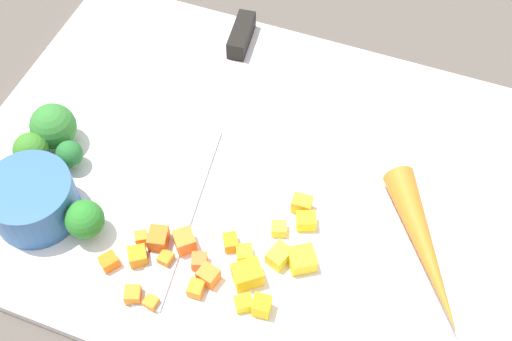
% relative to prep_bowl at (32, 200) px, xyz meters
% --- Properties ---
extents(ground_plane, '(4.00, 4.00, 0.00)m').
position_rel_prep_bowl_xyz_m(ground_plane, '(-0.17, -0.10, -0.03)').
color(ground_plane, '#524B43').
extents(cutting_board, '(0.54, 0.39, 0.01)m').
position_rel_prep_bowl_xyz_m(cutting_board, '(-0.17, -0.10, -0.03)').
color(cutting_board, white).
rests_on(cutting_board, ground_plane).
extents(prep_bowl, '(0.08, 0.08, 0.04)m').
position_rel_prep_bowl_xyz_m(prep_bowl, '(0.00, 0.00, 0.00)').
color(prep_bowl, '#2E5B90').
rests_on(prep_bowl, cutting_board).
extents(chef_knife, '(0.06, 0.34, 0.02)m').
position_rel_prep_bowl_xyz_m(chef_knife, '(-0.10, -0.18, -0.01)').
color(chef_knife, silver).
rests_on(chef_knife, cutting_board).
extents(whole_carrot, '(0.10, 0.14, 0.03)m').
position_rel_prep_bowl_xyz_m(whole_carrot, '(-0.33, -0.08, -0.01)').
color(whole_carrot, orange).
rests_on(whole_carrot, cutting_board).
extents(carrot_dice_0, '(0.02, 0.02, 0.01)m').
position_rel_prep_bowl_xyz_m(carrot_dice_0, '(-0.10, 0.01, -0.01)').
color(carrot_dice_0, orange).
rests_on(carrot_dice_0, cutting_board).
extents(carrot_dice_1, '(0.01, 0.01, 0.01)m').
position_rel_prep_bowl_xyz_m(carrot_dice_1, '(-0.10, -0.01, -0.02)').
color(carrot_dice_1, orange).
rests_on(carrot_dice_1, cutting_board).
extents(carrot_dice_2, '(0.01, 0.01, 0.01)m').
position_rel_prep_bowl_xyz_m(carrot_dice_2, '(-0.13, 0.00, -0.02)').
color(carrot_dice_2, orange).
rests_on(carrot_dice_2, cutting_board).
extents(carrot_dice_3, '(0.02, 0.02, 0.01)m').
position_rel_prep_bowl_xyz_m(carrot_dice_3, '(-0.17, -0.03, -0.02)').
color(carrot_dice_3, orange).
rests_on(carrot_dice_3, cutting_board).
extents(carrot_dice_4, '(0.02, 0.02, 0.01)m').
position_rel_prep_bowl_xyz_m(carrot_dice_4, '(-0.15, -0.00, -0.02)').
color(carrot_dice_4, orange).
rests_on(carrot_dice_4, cutting_board).
extents(carrot_dice_5, '(0.02, 0.02, 0.01)m').
position_rel_prep_bowl_xyz_m(carrot_dice_5, '(-0.17, 0.01, -0.01)').
color(carrot_dice_5, orange).
rests_on(carrot_dice_5, cutting_board).
extents(carrot_dice_6, '(0.01, 0.01, 0.01)m').
position_rel_prep_bowl_xyz_m(carrot_dice_6, '(-0.13, 0.04, -0.02)').
color(carrot_dice_6, orange).
rests_on(carrot_dice_6, cutting_board).
extents(carrot_dice_7, '(0.01, 0.01, 0.01)m').
position_rel_prep_bowl_xyz_m(carrot_dice_7, '(-0.16, 0.02, -0.02)').
color(carrot_dice_7, orange).
rests_on(carrot_dice_7, cutting_board).
extents(carrot_dice_8, '(0.02, 0.02, 0.02)m').
position_rel_prep_bowl_xyz_m(carrot_dice_8, '(-0.11, -0.01, -0.01)').
color(carrot_dice_8, orange).
rests_on(carrot_dice_8, cutting_board).
extents(carrot_dice_9, '(0.02, 0.02, 0.02)m').
position_rel_prep_bowl_xyz_m(carrot_dice_9, '(-0.14, -0.02, -0.01)').
color(carrot_dice_9, orange).
rests_on(carrot_dice_9, cutting_board).
extents(carrot_dice_10, '(0.02, 0.02, 0.01)m').
position_rel_prep_bowl_xyz_m(carrot_dice_10, '(-0.12, 0.04, -0.02)').
color(carrot_dice_10, orange).
rests_on(carrot_dice_10, cutting_board).
extents(carrot_dice_11, '(0.02, 0.02, 0.01)m').
position_rel_prep_bowl_xyz_m(carrot_dice_11, '(-0.08, 0.02, -0.02)').
color(carrot_dice_11, orange).
rests_on(carrot_dice_11, cutting_board).
extents(pepper_dice_0, '(0.02, 0.02, 0.01)m').
position_rel_prep_bowl_xyz_m(pepper_dice_0, '(-0.21, -0.06, -0.02)').
color(pepper_dice_0, yellow).
rests_on(pepper_dice_0, cutting_board).
extents(pepper_dice_1, '(0.02, 0.02, 0.01)m').
position_rel_prep_bowl_xyz_m(pepper_dice_1, '(-0.19, -0.02, -0.02)').
color(pepper_dice_1, yellow).
rests_on(pepper_dice_1, cutting_board).
extents(pepper_dice_2, '(0.02, 0.02, 0.01)m').
position_rel_prep_bowl_xyz_m(pepper_dice_2, '(-0.22, -0.03, -0.01)').
color(pepper_dice_2, yellow).
rests_on(pepper_dice_2, cutting_board).
extents(pepper_dice_3, '(0.02, 0.02, 0.01)m').
position_rel_prep_bowl_xyz_m(pepper_dice_3, '(-0.20, 0.02, -0.02)').
color(pepper_dice_3, yellow).
rests_on(pepper_dice_3, cutting_board).
extents(pepper_dice_4, '(0.02, 0.01, 0.02)m').
position_rel_prep_bowl_xyz_m(pepper_dice_4, '(-0.22, -0.09, -0.01)').
color(pepper_dice_4, yellow).
rests_on(pepper_dice_4, cutting_board).
extents(pepper_dice_5, '(0.02, 0.02, 0.01)m').
position_rel_prep_bowl_xyz_m(pepper_dice_5, '(-0.23, -0.07, -0.01)').
color(pepper_dice_5, yellow).
rests_on(pepper_dice_5, cutting_board).
extents(pepper_dice_6, '(0.02, 0.02, 0.02)m').
position_rel_prep_bowl_xyz_m(pepper_dice_6, '(-0.22, 0.02, -0.01)').
color(pepper_dice_6, yellow).
rests_on(pepper_dice_6, cutting_board).
extents(pepper_dice_7, '(0.03, 0.03, 0.02)m').
position_rel_prep_bowl_xyz_m(pepper_dice_7, '(-0.23, -0.03, -0.01)').
color(pepper_dice_7, yellow).
rests_on(pepper_dice_7, cutting_board).
extents(pepper_dice_8, '(0.03, 0.03, 0.02)m').
position_rel_prep_bowl_xyz_m(pepper_dice_8, '(-0.20, -0.01, -0.01)').
color(pepper_dice_8, yellow).
rests_on(pepper_dice_8, cutting_board).
extents(broccoli_floret_0, '(0.03, 0.03, 0.04)m').
position_rel_prep_bowl_xyz_m(broccoli_floret_0, '(-0.05, 0.00, 0.00)').
color(broccoli_floret_0, '#98B264').
rests_on(broccoli_floret_0, cutting_board).
extents(broccoli_floret_1, '(0.04, 0.04, 0.05)m').
position_rel_prep_bowl_xyz_m(broccoli_floret_1, '(0.02, -0.08, 0.00)').
color(broccoli_floret_1, '#8ABD68').
rests_on(broccoli_floret_1, cutting_board).
extents(broccoli_floret_2, '(0.03, 0.03, 0.04)m').
position_rel_prep_bowl_xyz_m(broccoli_floret_2, '(0.03, -0.05, -0.00)').
color(broccoli_floret_2, '#8AB06B').
rests_on(broccoli_floret_2, cutting_board).
extents(broccoli_floret_3, '(0.02, 0.02, 0.03)m').
position_rel_prep_bowl_xyz_m(broccoli_floret_3, '(-0.00, -0.06, -0.00)').
color(broccoli_floret_3, '#98C467').
rests_on(broccoli_floret_3, cutting_board).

